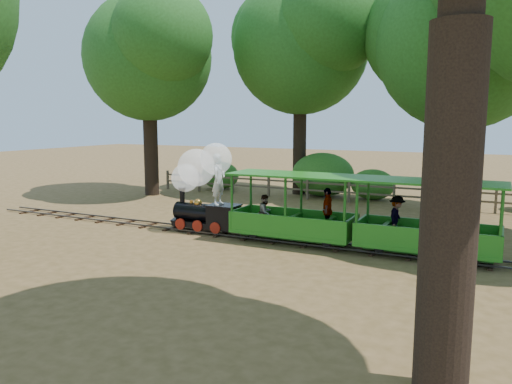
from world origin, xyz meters
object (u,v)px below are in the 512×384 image
at_px(carriage_rear, 424,228).
at_px(carriage_front, 295,216).
at_px(locomotive, 202,181).
at_px(fence, 328,188).

bearing_deg(carriage_rear, carriage_front, -179.41).
bearing_deg(carriage_rear, locomotive, 179.75).
distance_m(locomotive, carriage_rear, 7.16).
relative_size(locomotive, carriage_front, 0.78).
bearing_deg(fence, carriage_rear, -56.32).
bearing_deg(fence, carriage_front, -78.83).
xyz_separation_m(carriage_front, fence, (-1.58, 8.00, -0.25)).
bearing_deg(carriage_front, locomotive, 178.83).
distance_m(locomotive, carriage_front, 3.49).
relative_size(carriage_front, carriage_rear, 1.00).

